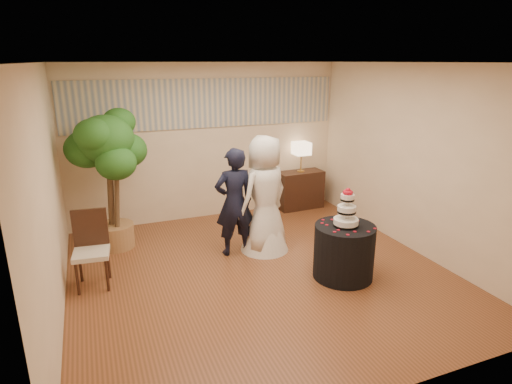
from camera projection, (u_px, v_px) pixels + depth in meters
name	position (u px, v px, depth m)	size (l,w,h in m)	color
floor	(260.00, 273.00, 5.94)	(5.00, 5.00, 0.00)	brown
ceiling	(261.00, 62.00, 5.11)	(5.00, 5.00, 0.00)	white
wall_back	(208.00, 143.00, 7.74)	(5.00, 0.06, 2.80)	beige
wall_front	(382.00, 253.00, 3.30)	(5.00, 0.06, 2.80)	beige
wall_left	(47.00, 197.00, 4.64)	(0.06, 5.00, 2.80)	beige
wall_right	(414.00, 160.00, 6.41)	(0.06, 5.00, 2.80)	beige
mural_border	(207.00, 103.00, 7.52)	(4.90, 0.02, 0.85)	#ADACA0
groom	(234.00, 202.00, 6.32)	(0.60, 0.39, 1.64)	black
bride	(265.00, 194.00, 6.42)	(0.88, 0.74, 1.79)	white
cake_table	(344.00, 251.00, 5.73)	(0.81, 0.81, 0.74)	black
wedding_cake	(347.00, 207.00, 5.55)	(0.33, 0.33, 0.52)	white
console	(300.00, 190.00, 8.47)	(0.89, 0.40, 0.74)	black
table_lamp	(301.00, 157.00, 8.27)	(0.30, 0.30, 0.58)	beige
ficus_tree	(110.00, 180.00, 6.45)	(1.04, 1.04, 2.19)	#255D1D
side_chair	(91.00, 251.00, 5.44)	(0.46, 0.48, 1.00)	black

